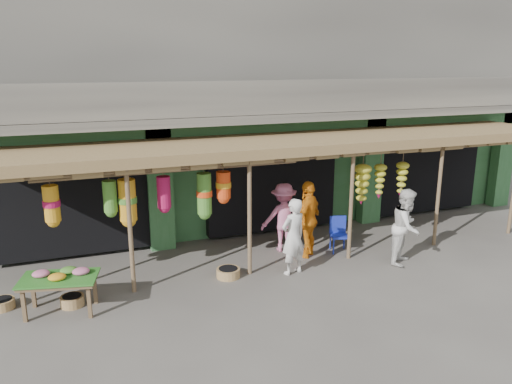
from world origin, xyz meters
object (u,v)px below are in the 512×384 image
object	(u,v)px
person_front	(293,237)
person_vendor	(308,219)
person_shopper	(284,217)
blue_chair	(339,232)
flower_table	(60,279)
person_right	(406,227)

from	to	relation	value
person_front	person_vendor	size ratio (longest dim) A/B	0.92
person_vendor	person_shopper	distance (m)	0.68
blue_chair	person_vendor	xyz separation A→B (m)	(-0.87, -0.05, 0.45)
person_vendor	blue_chair	bearing A→B (deg)	143.37
flower_table	person_shopper	world-z (taller)	person_shopper
person_shopper	flower_table	bearing A→B (deg)	25.81
person_front	person_shopper	bearing A→B (deg)	-121.55
blue_chair	person_front	distance (m)	1.88
person_vendor	person_front	bearing A→B (deg)	6.81
blue_chair	person_vendor	distance (m)	0.97
flower_table	person_right	bearing A→B (deg)	10.96
person_front	person_vendor	bearing A→B (deg)	-149.66
blue_chair	person_shopper	size ratio (longest dim) A/B	0.51
blue_chair	person_shopper	distance (m)	1.40
flower_table	blue_chair	distance (m)	6.44
flower_table	person_front	distance (m)	4.75
flower_table	person_right	size ratio (longest dim) A/B	0.86
flower_table	blue_chair	world-z (taller)	blue_chair
person_right	person_vendor	world-z (taller)	person_vendor
person_front	person_shopper	world-z (taller)	person_front
blue_chair	person_shopper	xyz separation A→B (m)	(-1.26, 0.51, 0.37)
flower_table	person_front	xyz separation A→B (m)	(4.74, 0.06, 0.19)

